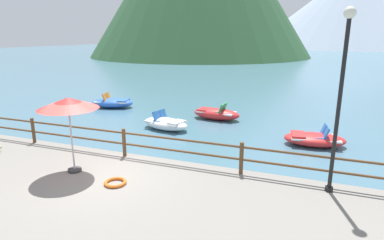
{
  "coord_description": "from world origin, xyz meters",
  "views": [
    {
      "loc": [
        5.71,
        -7.15,
        4.33
      ],
      "look_at": [
        1.12,
        5.0,
        0.9
      ],
      "focal_mm": 30.02,
      "sensor_mm": 36.0,
      "label": 1
    }
  ],
  "objects_px": {
    "beach_umbrella": "(68,104)",
    "pedal_boat_0": "(166,123)",
    "life_ring": "(115,182)",
    "pedal_boat_3": "(216,114)",
    "lamp_post": "(341,87)",
    "pedal_boat_1": "(113,103)",
    "pedal_boat_2": "(314,139)"
  },
  "relations": [
    {
      "from": "lamp_post",
      "to": "life_ring",
      "type": "distance_m",
      "value": 6.29
    },
    {
      "from": "life_ring",
      "to": "pedal_boat_0",
      "type": "xyz_separation_m",
      "value": [
        -1.56,
        6.52,
        -0.16
      ]
    },
    {
      "from": "beach_umbrella",
      "to": "pedal_boat_3",
      "type": "xyz_separation_m",
      "value": [
        1.76,
        8.88,
        -2.13
      ]
    },
    {
      "from": "lamp_post",
      "to": "pedal_boat_0",
      "type": "xyz_separation_m",
      "value": [
        -7.0,
        4.9,
        -2.84
      ]
    },
    {
      "from": "pedal_boat_1",
      "to": "pedal_boat_2",
      "type": "xyz_separation_m",
      "value": [
        11.76,
        -3.17,
        -0.04
      ]
    },
    {
      "from": "pedal_boat_0",
      "to": "pedal_boat_1",
      "type": "height_order",
      "value": "pedal_boat_1"
    },
    {
      "from": "lamp_post",
      "to": "beach_umbrella",
      "type": "bearing_deg",
      "value": -169.35
    },
    {
      "from": "beach_umbrella",
      "to": "pedal_boat_3",
      "type": "bearing_deg",
      "value": 78.76
    },
    {
      "from": "lamp_post",
      "to": "pedal_boat_2",
      "type": "xyz_separation_m",
      "value": [
        -0.38,
        4.94,
        -2.86
      ]
    },
    {
      "from": "lamp_post",
      "to": "life_ring",
      "type": "bearing_deg",
      "value": -163.34
    },
    {
      "from": "pedal_boat_0",
      "to": "pedal_boat_3",
      "type": "bearing_deg",
      "value": 57.37
    },
    {
      "from": "pedal_boat_2",
      "to": "pedal_boat_3",
      "type": "height_order",
      "value": "pedal_boat_3"
    },
    {
      "from": "pedal_boat_1",
      "to": "pedal_boat_2",
      "type": "distance_m",
      "value": 12.18
    },
    {
      "from": "pedal_boat_0",
      "to": "pedal_boat_3",
      "type": "xyz_separation_m",
      "value": [
        1.7,
        2.66,
        0.03
      ]
    },
    {
      "from": "pedal_boat_2",
      "to": "pedal_boat_3",
      "type": "distance_m",
      "value": 5.57
    },
    {
      "from": "pedal_boat_0",
      "to": "pedal_boat_3",
      "type": "height_order",
      "value": "pedal_boat_3"
    },
    {
      "from": "lamp_post",
      "to": "beach_umbrella",
      "type": "xyz_separation_m",
      "value": [
        -7.07,
        -1.33,
        -0.68
      ]
    },
    {
      "from": "beach_umbrella",
      "to": "pedal_boat_3",
      "type": "relative_size",
      "value": 0.85
    },
    {
      "from": "lamp_post",
      "to": "beach_umbrella",
      "type": "distance_m",
      "value": 7.22
    },
    {
      "from": "life_ring",
      "to": "pedal_boat_3",
      "type": "distance_m",
      "value": 9.18
    },
    {
      "from": "pedal_boat_1",
      "to": "pedal_boat_3",
      "type": "relative_size",
      "value": 1.07
    },
    {
      "from": "lamp_post",
      "to": "pedal_boat_3",
      "type": "height_order",
      "value": "lamp_post"
    },
    {
      "from": "beach_umbrella",
      "to": "pedal_boat_0",
      "type": "bearing_deg",
      "value": 89.42
    },
    {
      "from": "beach_umbrella",
      "to": "life_ring",
      "type": "distance_m",
      "value": 2.59
    },
    {
      "from": "beach_umbrella",
      "to": "life_ring",
      "type": "bearing_deg",
      "value": -10.51
    },
    {
      "from": "lamp_post",
      "to": "pedal_boat_0",
      "type": "bearing_deg",
      "value": 145.05
    },
    {
      "from": "life_ring",
      "to": "pedal_boat_0",
      "type": "distance_m",
      "value": 6.71
    },
    {
      "from": "pedal_boat_2",
      "to": "pedal_boat_3",
      "type": "relative_size",
      "value": 0.97
    },
    {
      "from": "pedal_boat_0",
      "to": "pedal_boat_2",
      "type": "distance_m",
      "value": 6.62
    },
    {
      "from": "beach_umbrella",
      "to": "pedal_boat_0",
      "type": "xyz_separation_m",
      "value": [
        0.06,
        6.22,
        -2.16
      ]
    },
    {
      "from": "lamp_post",
      "to": "pedal_boat_2",
      "type": "distance_m",
      "value": 5.72
    },
    {
      "from": "pedal_boat_1",
      "to": "pedal_boat_3",
      "type": "bearing_deg",
      "value": -4.63
    }
  ]
}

